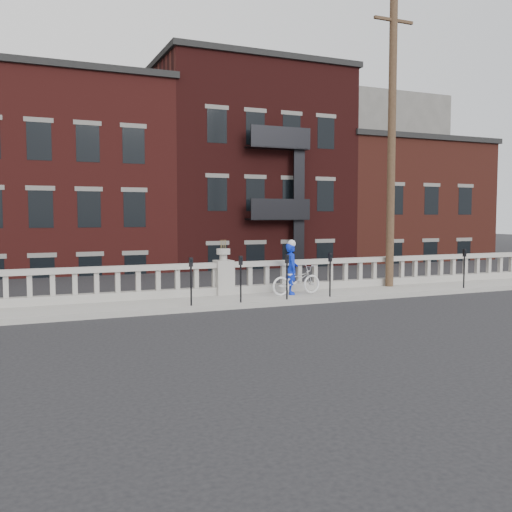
{
  "coord_description": "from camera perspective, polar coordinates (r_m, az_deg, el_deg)",
  "views": [
    {
      "loc": [
        -6.25,
        -13.13,
        2.67
      ],
      "look_at": [
        0.81,
        3.2,
        1.41
      ],
      "focal_mm": 40.0,
      "sensor_mm": 36.0,
      "label": 1
    }
  ],
  "objects": [
    {
      "name": "lower_level",
      "position": [
        36.81,
        -12.76,
        3.89
      ],
      "size": [
        80.0,
        44.0,
        20.8
      ],
      "color": "#605E59",
      "rests_on": "ground"
    },
    {
      "name": "ground",
      "position": [
        14.79,
        2.04,
        -6.36
      ],
      "size": [
        120.0,
        120.0,
        0.0
      ],
      "primitive_type": "plane",
      "color": "black",
      "rests_on": "ground"
    },
    {
      "name": "utility_pole",
      "position": [
        21.01,
        13.41,
        10.95
      ],
      "size": [
        1.6,
        0.28,
        10.0
      ],
      "color": "#422D1E",
      "rests_on": "sidewalk"
    },
    {
      "name": "parking_meter_d",
      "position": [
        17.88,
        7.42,
        -1.37
      ],
      "size": [
        0.1,
        0.09,
        1.36
      ],
      "color": "black",
      "rests_on": "sidewalk"
    },
    {
      "name": "cyclist",
      "position": [
        18.31,
        3.57,
        -1.28
      ],
      "size": [
        0.59,
        0.7,
        1.65
      ],
      "primitive_type": "imported",
      "rotation": [
        0.0,
        0.0,
        1.19
      ],
      "color": "#0D29C9",
      "rests_on": "sidewalk"
    },
    {
      "name": "parking_meter_c",
      "position": [
        17.16,
        3.12,
        -1.56
      ],
      "size": [
        0.1,
        0.09,
        1.36
      ],
      "color": "black",
      "rests_on": "sidewalk"
    },
    {
      "name": "parking_meter_a",
      "position": [
        16.05,
        -6.51,
        -1.97
      ],
      "size": [
        0.1,
        0.09,
        1.36
      ],
      "color": "black",
      "rests_on": "sidewalk"
    },
    {
      "name": "parking_meter_b",
      "position": [
        16.55,
        -1.54,
        -1.77
      ],
      "size": [
        0.1,
        0.09,
        1.36
      ],
      "color": "black",
      "rests_on": "sidewalk"
    },
    {
      "name": "planter_pedestal",
      "position": [
        18.28,
        -3.28,
        -1.74
      ],
      "size": [
        0.55,
        0.55,
        1.76
      ],
      "color": "gray",
      "rests_on": "sidewalk"
    },
    {
      "name": "parking_meter_e",
      "position": [
        21.16,
        20.11,
        -0.74
      ],
      "size": [
        0.1,
        0.09,
        1.36
      ],
      "color": "black",
      "rests_on": "sidewalk"
    },
    {
      "name": "balustrade",
      "position": [
        18.3,
        -3.28,
        -2.33
      ],
      "size": [
        28.0,
        0.34,
        1.03
      ],
      "color": "gray",
      "rests_on": "sidewalk"
    },
    {
      "name": "bicycle",
      "position": [
        18.29,
        4.04,
        -2.4
      ],
      "size": [
        1.85,
        0.83,
        0.94
      ],
      "primitive_type": "imported",
      "rotation": [
        0.0,
        0.0,
        1.69
      ],
      "color": "white",
      "rests_on": "sidewalk"
    },
    {
      "name": "sidewalk",
      "position": [
        17.49,
        -2.2,
        -4.49
      ],
      "size": [
        32.0,
        2.2,
        0.15
      ],
      "primitive_type": "cube",
      "color": "gray",
      "rests_on": "ground"
    }
  ]
}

